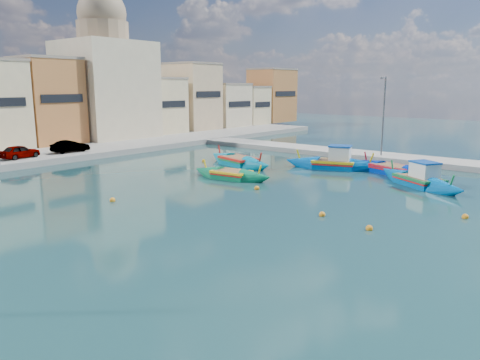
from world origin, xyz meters
TOP-DOWN VIEW (x-y plane):
  - ground at (0.00, 0.00)m, footprint 160.00×160.00m
  - east_quay at (18.00, 0.00)m, footprint 4.00×70.00m
  - north_quay at (0.00, 32.00)m, footprint 80.00×8.00m
  - north_townhouses at (6.68, 39.36)m, footprint 83.20×7.87m
  - church_block at (10.00, 40.00)m, footprint 10.00×10.00m
  - quay_street_lamp at (17.44, 6.00)m, footprint 1.18×0.16m
  - luzzu_turquoise_cabin at (7.79, -1.03)m, footprint 6.40×8.60m
  - luzzu_blue_cabin at (10.29, 7.22)m, footprint 4.99×9.12m
  - luzzu_cyan_mid at (6.37, 14.87)m, footprint 4.38×9.27m
  - luzzu_green at (1.13, 11.26)m, footprint 2.69×7.37m
  - luzzu_blue_south at (11.18, 2.23)m, footprint 4.93×9.04m
  - mooring_buoys at (0.23, 4.40)m, footprint 22.84×24.97m

SIDE VIEW (x-z plane):
  - ground at x=0.00m, z-range 0.00..0.00m
  - mooring_buoys at x=0.23m, z-range -0.10..0.26m
  - luzzu_green at x=1.13m, z-range -0.89..1.38m
  - east_quay at x=18.00m, z-range 0.00..0.50m
  - luzzu_blue_south at x=11.18m, z-range -1.01..1.55m
  - luzzu_cyan_mid at x=6.37m, z-range -1.05..1.62m
  - north_quay at x=0.00m, z-range 0.00..0.60m
  - luzzu_turquoise_cabin at x=7.79m, z-range -1.09..1.78m
  - luzzu_blue_cabin at x=10.29m, z-range -1.19..1.96m
  - quay_street_lamp at x=17.44m, z-range 0.34..8.34m
  - north_townhouses at x=6.68m, z-range -0.10..10.09m
  - church_block at x=10.00m, z-range -1.14..17.96m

